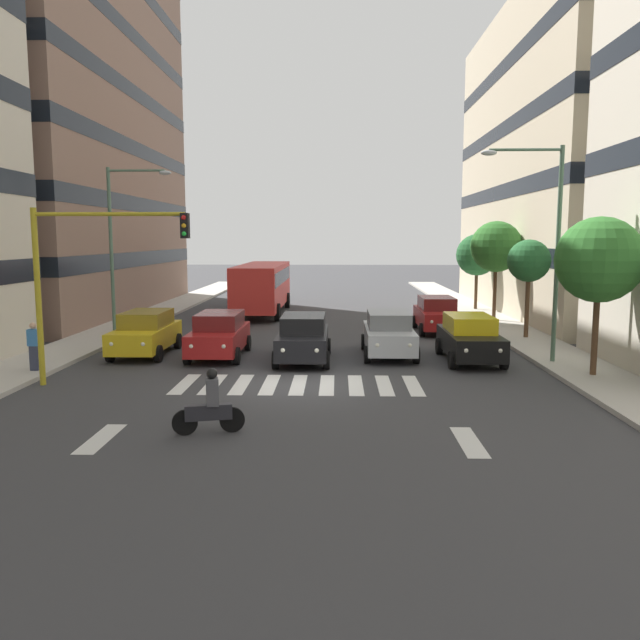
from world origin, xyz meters
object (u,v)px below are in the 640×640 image
(car_3, at_px, (219,334))
(bus_behind_traffic, at_px, (263,283))
(car_1, at_px, (389,333))
(street_tree_2, at_px, (496,247))
(motorcycle_with_rider, at_px, (210,407))
(street_lamp_right, at_px, (121,234))
(car_0, at_px, (470,338))
(pedestrian_waiting, at_px, (34,345))
(street_tree_3, at_px, (477,255))
(car_row2_0, at_px, (437,314))
(street_lamp_left, at_px, (546,232))
(car_2, at_px, (303,338))
(car_4, at_px, (146,332))
(street_tree_1, at_px, (529,261))
(street_tree_0, at_px, (599,260))
(traffic_light_gantry, at_px, (82,266))

(car_3, distance_m, bus_behind_traffic, 14.29)
(car_1, relative_size, car_3, 1.00)
(car_3, bearing_deg, street_tree_2, -141.43)
(motorcycle_with_rider, bearing_deg, street_lamp_right, -64.18)
(car_0, height_order, pedestrian_waiting, pedestrian_waiting)
(street_tree_3, bearing_deg, motorcycle_with_rider, 65.37)
(bus_behind_traffic, bearing_deg, car_row2_0, 141.75)
(car_3, relative_size, street_lamp_left, 0.58)
(car_3, height_order, street_tree_3, street_tree_3)
(car_2, bearing_deg, street_lamp_left, 176.43)
(car_0, xyz_separation_m, bus_behind_traffic, (9.51, -14.85, 0.97))
(car_3, height_order, car_row2_0, same)
(car_0, distance_m, car_4, 12.54)
(pedestrian_waiting, bearing_deg, bus_behind_traffic, -107.70)
(motorcycle_with_rider, relative_size, pedestrian_waiting, 1.03)
(street_lamp_left, bearing_deg, street_tree_3, -94.46)
(car_row2_0, distance_m, street_tree_1, 5.12)
(car_1, relative_size, street_tree_0, 0.87)
(car_row2_0, bearing_deg, street_tree_0, 108.75)
(street_lamp_right, distance_m, pedestrian_waiting, 8.66)
(traffic_light_gantry, height_order, street_tree_0, traffic_light_gantry)
(bus_behind_traffic, bearing_deg, car_1, 115.42)
(car_0, height_order, car_1, same)
(car_2, xyz_separation_m, pedestrian_waiting, (8.92, 2.67, 0.11))
(street_tree_0, bearing_deg, street_tree_1, -90.98)
(car_row2_0, relative_size, street_lamp_left, 0.58)
(traffic_light_gantry, distance_m, street_tree_0, 16.27)
(motorcycle_with_rider, relative_size, street_tree_3, 0.36)
(car_1, relative_size, car_row2_0, 1.00)
(street_tree_0, relative_size, street_tree_2, 0.96)
(car_3, bearing_deg, car_1, -176.36)
(street_tree_3, bearing_deg, street_lamp_left, 85.54)
(street_tree_2, relative_size, street_tree_3, 1.14)
(street_tree_0, distance_m, pedestrian_waiting, 18.79)
(car_0, distance_m, street_tree_3, 17.09)
(bus_behind_traffic, distance_m, street_tree_2, 13.83)
(car_1, distance_m, street_lamp_left, 6.84)
(traffic_light_gantry, xyz_separation_m, street_tree_1, (-16.35, -9.24, -0.19))
(car_3, xyz_separation_m, motorcycle_with_rider, (-1.58, 9.64, -0.24))
(car_2, bearing_deg, car_row2_0, -129.22)
(car_3, distance_m, car_4, 3.01)
(street_lamp_right, bearing_deg, street_tree_2, -161.80)
(pedestrian_waiting, bearing_deg, street_lamp_right, -92.93)
(car_0, height_order, car_3, same)
(street_tree_0, height_order, pedestrian_waiting, street_tree_0)
(car_row2_0, height_order, street_tree_3, street_tree_3)
(car_0, bearing_deg, car_1, -18.96)
(street_tree_1, bearing_deg, motorcycle_with_rider, 50.68)
(car_row2_0, distance_m, street_tree_3, 10.18)
(car_0, relative_size, street_tree_0, 0.87)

